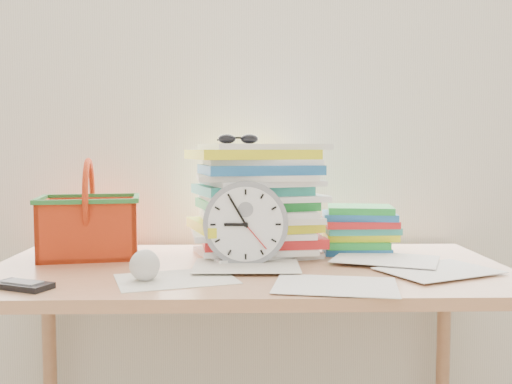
{
  "coord_description": "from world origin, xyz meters",
  "views": [
    {
      "loc": [
        -0.02,
        0.06,
        1.06
      ],
      "look_at": [
        0.02,
        1.6,
        0.95
      ],
      "focal_mm": 40.0,
      "sensor_mm": 36.0,
      "label": 1
    }
  ],
  "objects_px": {
    "desk": "(249,293)",
    "book_stack": "(359,229)",
    "calculator": "(23,285)",
    "clock": "(246,223)",
    "basket": "(89,209)",
    "paper_stack": "(257,200)"
  },
  "relations": [
    {
      "from": "clock",
      "to": "basket",
      "type": "distance_m",
      "value": 0.48
    },
    {
      "from": "desk",
      "to": "book_stack",
      "type": "bearing_deg",
      "value": 30.22
    },
    {
      "from": "book_stack",
      "to": "desk",
      "type": "bearing_deg",
      "value": -149.78
    },
    {
      "from": "desk",
      "to": "book_stack",
      "type": "xyz_separation_m",
      "value": [
        0.34,
        0.2,
        0.15
      ]
    },
    {
      "from": "desk",
      "to": "clock",
      "type": "distance_m",
      "value": 0.19
    },
    {
      "from": "clock",
      "to": "calculator",
      "type": "relative_size",
      "value": 1.7
    },
    {
      "from": "desk",
      "to": "basket",
      "type": "bearing_deg",
      "value": 162.83
    },
    {
      "from": "desk",
      "to": "basket",
      "type": "distance_m",
      "value": 0.54
    },
    {
      "from": "desk",
      "to": "paper_stack",
      "type": "xyz_separation_m",
      "value": [
        0.02,
        0.17,
        0.24
      ]
    },
    {
      "from": "basket",
      "to": "paper_stack",
      "type": "bearing_deg",
      "value": -7.13
    },
    {
      "from": "basket",
      "to": "calculator",
      "type": "distance_m",
      "value": 0.41
    },
    {
      "from": "desk",
      "to": "calculator",
      "type": "height_order",
      "value": "calculator"
    },
    {
      "from": "basket",
      "to": "calculator",
      "type": "height_order",
      "value": "basket"
    },
    {
      "from": "book_stack",
      "to": "basket",
      "type": "xyz_separation_m",
      "value": [
        -0.81,
        -0.05,
        0.07
      ]
    },
    {
      "from": "paper_stack",
      "to": "clock",
      "type": "xyz_separation_m",
      "value": [
        -0.03,
        -0.16,
        -0.05
      ]
    },
    {
      "from": "calculator",
      "to": "book_stack",
      "type": "bearing_deg",
      "value": 51.63
    },
    {
      "from": "book_stack",
      "to": "clock",
      "type": "bearing_deg",
      "value": -151.96
    },
    {
      "from": "calculator",
      "to": "clock",
      "type": "bearing_deg",
      "value": 51.05
    },
    {
      "from": "clock",
      "to": "book_stack",
      "type": "relative_size",
      "value": 0.94
    },
    {
      "from": "clock",
      "to": "book_stack",
      "type": "bearing_deg",
      "value": 28.04
    },
    {
      "from": "clock",
      "to": "calculator",
      "type": "xyz_separation_m",
      "value": [
        -0.51,
        -0.26,
        -0.11
      ]
    },
    {
      "from": "clock",
      "to": "book_stack",
      "type": "height_order",
      "value": "clock"
    }
  ]
}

